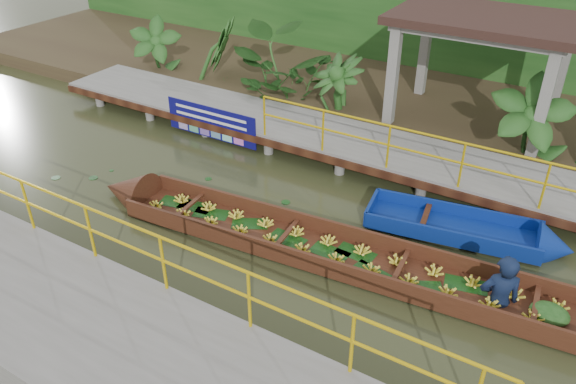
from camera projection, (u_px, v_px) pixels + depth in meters
The scene contains 10 objects.
ground at pixel (239, 215), 11.79m from camera, with size 80.00×80.00×0.00m, color #31371B.
land_strip at pixel (381, 92), 17.15m from camera, with size 30.00×8.00×0.45m, color #37291B.
far_dock at pixel (318, 134), 14.04m from camera, with size 16.00×2.06×1.66m.
near_dock at pixel (127, 356), 8.13m from camera, with size 18.00×2.40×1.73m.
pavilion at pixel (485, 31), 13.60m from camera, with size 4.40×3.00×3.00m.
foliage_backdrop at pixel (416, 15), 18.05m from camera, with size 30.00×0.80×4.00m, color #184215.
vendor_boat at pixel (360, 255), 10.22m from camera, with size 11.24×2.05×2.40m.
moored_blue_boat at pixel (502, 238), 10.83m from camera, with size 4.02×1.61×0.93m.
blue_banner at pixel (211, 122), 14.46m from camera, with size 2.77×0.04×0.87m.
tropical_plants at pixel (331, 75), 15.25m from camera, with size 14.40×1.40×1.74m.
Camera 1 is at (5.93, -7.86, 6.58)m, focal length 35.00 mm.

